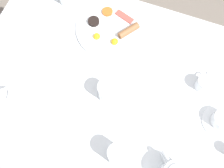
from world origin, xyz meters
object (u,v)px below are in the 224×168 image
at_px(breakfast_plate, 111,28).
at_px(spoon_for_tea, 54,122).
at_px(teacup_with_saucer_left, 222,120).
at_px(water_glass_tall, 117,155).
at_px(knife_by_plate, 150,95).
at_px(wine_glass_spare, 107,91).
at_px(fork_by_plate, 181,47).
at_px(napkin_folded, 22,41).
at_px(creamer_jug, 204,83).

distance_m(breakfast_plate, spoon_for_tea, 0.48).
bearing_deg(breakfast_plate, teacup_with_saucer_left, -114.23).
xyz_separation_m(water_glass_tall, knife_by_plate, (0.27, -0.05, -0.05)).
distance_m(water_glass_tall, wine_glass_spare, 0.25).
height_order(breakfast_plate, knife_by_plate, breakfast_plate).
distance_m(fork_by_plate, spoon_for_tea, 0.63).
distance_m(breakfast_plate, wine_glass_spare, 0.31).
bearing_deg(napkin_folded, breakfast_plate, -60.26).
xyz_separation_m(creamer_jug, fork_by_plate, (0.15, 0.13, -0.03)).
bearing_deg(teacup_with_saucer_left, water_glass_tall, 128.58).
relative_size(teacup_with_saucer_left, knife_by_plate, 0.63).
relative_size(water_glass_tall, wine_glass_spare, 1.12).
bearing_deg(fork_by_plate, knife_by_plate, 166.99).
bearing_deg(teacup_with_saucer_left, wine_glass_spare, 96.45).
distance_m(wine_glass_spare, spoon_for_tea, 0.24).
bearing_deg(water_glass_tall, wine_glass_spare, 29.65).
bearing_deg(fork_by_plate, creamer_jug, -138.82).
distance_m(creamer_jug, spoon_for_tea, 0.62).
xyz_separation_m(knife_by_plate, spoon_for_tea, (-0.24, 0.32, 0.00)).
bearing_deg(fork_by_plate, napkin_folded, 108.23).
relative_size(napkin_folded, fork_by_plate, 0.83).
bearing_deg(fork_by_plate, teacup_with_saucer_left, -139.64).
relative_size(breakfast_plate, water_glass_tall, 3.03).
relative_size(water_glass_tall, knife_by_plate, 0.48).
relative_size(breakfast_plate, knife_by_plate, 1.45).
height_order(water_glass_tall, napkin_folded, water_glass_tall).
relative_size(teacup_with_saucer_left, spoon_for_tea, 0.94).
relative_size(breakfast_plate, fork_by_plate, 1.96).
relative_size(creamer_jug, fork_by_plate, 0.53).
distance_m(teacup_with_saucer_left, wine_glass_spare, 0.46).
relative_size(teacup_with_saucer_left, napkin_folded, 1.03).
bearing_deg(breakfast_plate, creamer_jug, -105.47).
bearing_deg(creamer_jug, spoon_for_tea, 124.76).
bearing_deg(fork_by_plate, water_glass_tall, 168.81).
bearing_deg(teacup_with_saucer_left, fork_by_plate, 40.36).
bearing_deg(knife_by_plate, teacup_with_saucer_left, -91.44).
bearing_deg(teacup_with_saucer_left, knife_by_plate, 88.56).
distance_m(breakfast_plate, water_glass_tall, 0.56).
xyz_separation_m(breakfast_plate, spoon_for_tea, (-0.48, 0.06, -0.01)).
xyz_separation_m(teacup_with_saucer_left, knife_by_plate, (0.01, 0.29, -0.02)).
height_order(creamer_jug, fork_by_plate, creamer_jug).
bearing_deg(breakfast_plate, water_glass_tall, -157.30).
height_order(wine_glass_spare, napkin_folded, wine_glass_spare).
distance_m(teacup_with_saucer_left, creamer_jug, 0.16).
xyz_separation_m(creamer_jug, napkin_folded, (-0.07, 0.80, -0.03)).
bearing_deg(napkin_folded, wine_glass_spare, -102.82).
relative_size(water_glass_tall, spoon_for_tea, 0.71).
bearing_deg(wine_glass_spare, knife_by_plate, -70.68).
relative_size(wine_glass_spare, napkin_folded, 0.70).
relative_size(wine_glass_spare, creamer_jug, 1.09).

